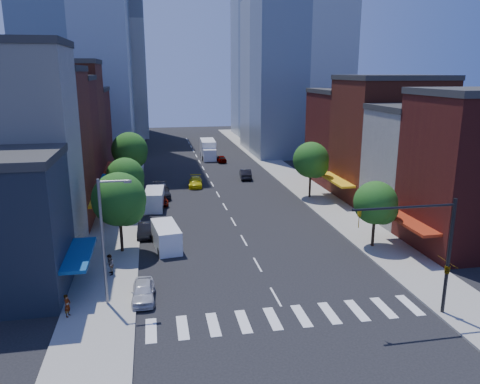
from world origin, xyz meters
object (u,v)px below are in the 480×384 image
object	(u,v)px
parked_car_front	(143,291)
parked_car_rear	(161,191)
cargo_van_near	(166,237)
box_truck	(208,150)
parked_car_second	(145,230)
taxi	(196,182)
cargo_van_far	(154,199)
traffic_car_oncoming	(245,174)
traffic_car_far	(221,159)
pedestrian_near	(67,305)
parked_car_third	(158,199)
pedestrian_far	(110,265)

from	to	relation	value
parked_car_front	parked_car_rear	xyz separation A→B (m)	(2.00, 28.65, 0.12)
cargo_van_near	box_truck	world-z (taller)	box_truck
parked_car_second	box_truck	size ratio (longest dim) A/B	0.46
taxi	cargo_van_far	bearing A→B (deg)	-114.12
taxi	traffic_car_oncoming	bearing A→B (deg)	30.79
traffic_car_far	pedestrian_near	distance (m)	56.09
cargo_van_far	taxi	xyz separation A→B (m)	(5.90, 10.12, -0.45)
box_truck	parked_car_third	bearing A→B (deg)	-105.70
parked_car_rear	box_truck	bearing A→B (deg)	68.32
cargo_van_far	pedestrian_far	bearing A→B (deg)	-96.75
pedestrian_far	traffic_car_oncoming	bearing A→B (deg)	143.46
cargo_van_far	parked_car_front	bearing A→B (deg)	-88.18
taxi	traffic_car_far	size ratio (longest dim) A/B	1.25
parked_car_front	pedestrian_far	size ratio (longest dim) A/B	2.35
parked_car_front	parked_car_third	distance (m)	25.24
box_truck	parked_car_rear	bearing A→B (deg)	-106.89
box_truck	pedestrian_near	bearing A→B (deg)	-103.57
taxi	pedestrian_far	distance (m)	30.67
cargo_van_near	traffic_car_far	world-z (taller)	cargo_van_near
parked_car_third	pedestrian_near	size ratio (longest dim) A/B	3.01
parked_car_rear	pedestrian_near	distance (m)	31.13
parked_car_second	traffic_car_far	size ratio (longest dim) A/B	1.05
parked_car_front	pedestrian_far	world-z (taller)	pedestrian_far
parked_car_third	cargo_van_near	size ratio (longest dim) A/B	0.87
pedestrian_far	taxi	bearing A→B (deg)	153.45
cargo_van_far	traffic_car_far	world-z (taller)	cargo_van_far
box_truck	pedestrian_near	size ratio (longest dim) A/B	5.46
pedestrian_far	traffic_car_far	bearing A→B (deg)	152.93
traffic_car_oncoming	pedestrian_near	world-z (taller)	pedestrian_near
parked_car_rear	cargo_van_near	distance (m)	18.66
cargo_van_far	traffic_car_oncoming	world-z (taller)	cargo_van_far
cargo_van_far	traffic_car_far	bearing A→B (deg)	70.67
pedestrian_far	parked_car_rear	bearing A→B (deg)	160.81
traffic_car_far	box_truck	distance (m)	5.00
parked_car_rear	cargo_van_near	xyz separation A→B (m)	(0.02, -18.65, 0.30)
cargo_van_near	taxi	distance (m)	24.20
cargo_van_far	traffic_car_oncoming	xyz separation A→B (m)	(13.94, 13.81, -0.37)
pedestrian_near	traffic_car_far	bearing A→B (deg)	-1.21
traffic_car_far	pedestrian_near	bearing A→B (deg)	67.41
parked_car_second	pedestrian_far	bearing A→B (deg)	-103.85
parked_car_front	traffic_car_oncoming	distance (m)	40.28
traffic_car_oncoming	pedestrian_near	xyz separation A→B (m)	(-19.94, -39.07, 0.18)
parked_car_third	traffic_car_far	size ratio (longest dim) A/B	1.26
parked_car_rear	pedestrian_near	size ratio (longest dim) A/B	3.51
taxi	traffic_car_oncoming	distance (m)	8.85
cargo_van_near	cargo_van_far	size ratio (longest dim) A/B	0.99
parked_car_third	pedestrian_far	distance (m)	21.04
parked_car_rear	taxi	distance (m)	7.08
parked_car_second	parked_car_third	distance (m)	11.45
parked_car_third	pedestrian_near	distance (m)	27.65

